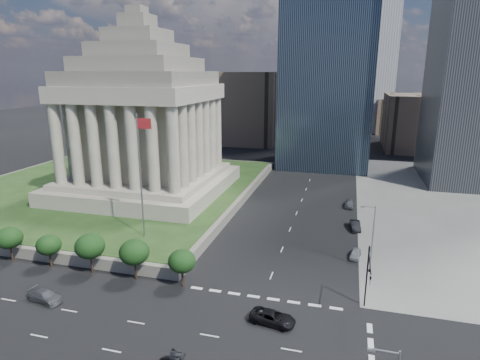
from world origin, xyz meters
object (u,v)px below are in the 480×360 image
(street_lamp_north, at_px, (372,235))
(pickup_truck, at_px, (273,318))
(flagpole, at_px, (141,170))
(traffic_signal_ne, at_px, (368,274))
(parked_sedan_mid, at_px, (355,226))
(motorcycle_trail, at_px, (173,357))
(suv_grey, at_px, (45,296))
(parked_sedan_far, at_px, (349,204))
(war_memorial, at_px, (143,104))
(parked_sedan_near, at_px, (355,254))

(street_lamp_north, relative_size, pickup_truck, 1.90)
(flagpole, bearing_deg, traffic_signal_ne, -16.71)
(street_lamp_north, distance_m, parked_sedan_mid, 16.88)
(street_lamp_north, bearing_deg, motorcycle_trail, -127.01)
(suv_grey, distance_m, motorcycle_trail, 21.42)
(suv_grey, relative_size, parked_sedan_mid, 1.05)
(traffic_signal_ne, distance_m, pickup_truck, 12.13)
(pickup_truck, height_order, parked_sedan_far, parked_sedan_far)
(pickup_truck, xyz_separation_m, parked_sedan_mid, (9.25, 32.02, 0.04))
(motorcycle_trail, bearing_deg, suv_grey, 157.34)
(war_memorial, height_order, parked_sedan_far, war_memorial)
(parked_sedan_near, relative_size, parked_sedan_far, 0.83)
(war_memorial, xyz_separation_m, parked_sedan_far, (44.38, 5.84, -20.64))
(suv_grey, xyz_separation_m, parked_sedan_near, (37.76, 22.99, -0.07))
(war_memorial, relative_size, parked_sedan_near, 10.50)
(traffic_signal_ne, distance_m, street_lamp_north, 11.34)
(pickup_truck, xyz_separation_m, suv_grey, (-28.51, -2.98, -0.02))
(street_lamp_north, bearing_deg, parked_sedan_mid, 96.50)
(traffic_signal_ne, relative_size, motorcycle_trail, 2.80)
(street_lamp_north, relative_size, parked_sedan_near, 2.69)
(flagpole, distance_m, traffic_signal_ne, 36.69)
(parked_sedan_far, bearing_deg, suv_grey, -124.03)
(war_memorial, relative_size, parked_sedan_far, 8.70)
(pickup_truck, bearing_deg, war_memorial, 52.37)
(flagpole, height_order, parked_sedan_far, flagpole)
(flagpole, distance_m, parked_sedan_mid, 39.42)
(suv_grey, bearing_deg, motorcycle_trail, -97.65)
(parked_sedan_near, relative_size, motorcycle_trail, 1.30)
(pickup_truck, relative_size, parked_sedan_far, 1.18)
(flagpole, relative_size, parked_sedan_far, 4.46)
(parked_sedan_far, bearing_deg, parked_sedan_near, -83.97)
(pickup_truck, bearing_deg, flagpole, 67.57)
(flagpole, relative_size, motorcycle_trail, 7.00)
(suv_grey, distance_m, parked_sedan_far, 60.22)
(flagpole, height_order, motorcycle_trail, flagpole)
(street_lamp_north, distance_m, pickup_truck, 20.05)
(parked_sedan_mid, xyz_separation_m, parked_sedan_far, (-1.12, 12.79, -0.00))
(flagpole, height_order, parked_sedan_mid, flagpole)
(pickup_truck, xyz_separation_m, parked_sedan_near, (9.25, 20.01, -0.10))
(parked_sedan_near, xyz_separation_m, parked_sedan_far, (-1.12, 24.80, 0.13))
(flagpole, bearing_deg, motorcycle_trail, -56.82)
(traffic_signal_ne, xyz_separation_m, suv_grey, (-38.76, -7.64, -4.54))
(war_memorial, distance_m, street_lamp_north, 54.92)
(parked_sedan_near, bearing_deg, pickup_truck, -107.19)
(street_lamp_north, height_order, motorcycle_trail, street_lamp_north)
(suv_grey, relative_size, parked_sedan_near, 1.31)
(flagpole, bearing_deg, parked_sedan_mid, 27.09)
(street_lamp_north, bearing_deg, flagpole, -178.37)
(war_memorial, height_order, street_lamp_north, war_memorial)
(flagpole, distance_m, parked_sedan_near, 35.94)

